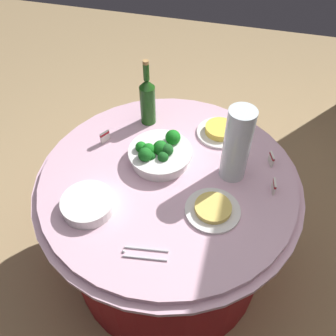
# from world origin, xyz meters

# --- Properties ---
(ground_plane) EXTENTS (6.00, 6.00, 0.00)m
(ground_plane) POSITION_xyz_m (0.00, 0.00, 0.00)
(ground_plane) COLOR tan
(buffet_table) EXTENTS (1.16, 1.16, 0.74)m
(buffet_table) POSITION_xyz_m (0.00, 0.00, 0.38)
(buffet_table) COLOR maroon
(buffet_table) RESTS_ON ground_plane
(broccoli_bowl) EXTENTS (0.28, 0.28, 0.12)m
(broccoli_bowl) POSITION_xyz_m (-0.08, -0.06, 0.78)
(broccoli_bowl) COLOR white
(broccoli_bowl) RESTS_ON buffet_table
(plate_stack) EXTENTS (0.21, 0.21, 0.05)m
(plate_stack) POSITION_xyz_m (0.24, -0.26, 0.77)
(plate_stack) COLOR white
(plate_stack) RESTS_ON buffet_table
(wine_bottle) EXTENTS (0.07, 0.07, 0.34)m
(wine_bottle) POSITION_xyz_m (-0.33, -0.18, 0.87)
(wine_bottle) COLOR #1B4C15
(wine_bottle) RESTS_ON buffet_table
(decorative_fruit_vase) EXTENTS (0.11, 0.11, 0.34)m
(decorative_fruit_vase) POSITION_xyz_m (-0.08, 0.26, 0.89)
(decorative_fruit_vase) COLOR silver
(decorative_fruit_vase) RESTS_ON buffet_table
(serving_tongs) EXTENTS (0.07, 0.17, 0.01)m
(serving_tongs) POSITION_xyz_m (0.38, 0.01, 0.74)
(serving_tongs) COLOR silver
(serving_tongs) RESTS_ON buffet_table
(food_plate_noodles) EXTENTS (0.22, 0.22, 0.03)m
(food_plate_noodles) POSITION_xyz_m (0.14, 0.22, 0.75)
(food_plate_noodles) COLOR white
(food_plate_noodles) RESTS_ON buffet_table
(food_plate_fried_egg) EXTENTS (0.22, 0.22, 0.04)m
(food_plate_fried_egg) POSITION_xyz_m (-0.32, 0.17, 0.76)
(food_plate_fried_egg) COLOR white
(food_plate_fried_egg) RESTS_ON buffet_table
(label_placard_front) EXTENTS (0.05, 0.02, 0.05)m
(label_placard_front) POSITION_xyz_m (-0.18, 0.42, 0.77)
(label_placard_front) COLOR white
(label_placard_front) RESTS_ON buffet_table
(label_placard_mid) EXTENTS (0.05, 0.02, 0.05)m
(label_placard_mid) POSITION_xyz_m (-0.03, 0.44, 0.77)
(label_placard_mid) COLOR white
(label_placard_mid) RESTS_ON buffet_table
(label_placard_rear) EXTENTS (0.05, 0.03, 0.05)m
(label_placard_rear) POSITION_xyz_m (-0.14, -0.34, 0.77)
(label_placard_rear) COLOR white
(label_placard_rear) RESTS_ON buffet_table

